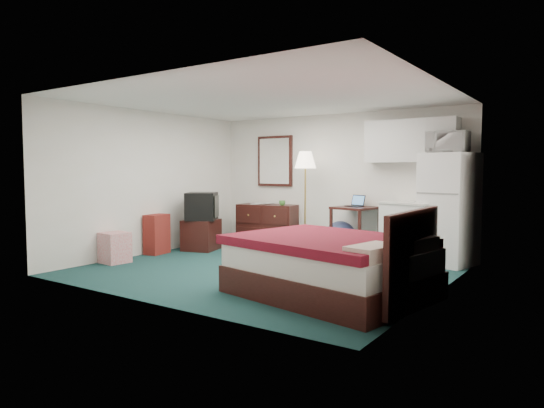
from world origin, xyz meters
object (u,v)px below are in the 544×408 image
Objects in this scene: suitcase at (157,234)px; desk at (355,230)px; kitchen_counter at (412,232)px; tv_stand at (201,235)px; fridge at (449,209)px; dresser at (268,224)px; bed at (330,267)px; floor_lamp at (305,201)px.

desk is at bearing 25.90° from suitcase.
suitcase is (-2.89, -1.93, -0.07)m from desk.
kitchen_counter is 1.52× the size of tv_stand.
fridge is at bearing 12.60° from kitchen_counter.
fridge is at bearing 8.74° from desk.
dresser is at bearing 45.39° from tv_stand.
tv_stand is at bearing -144.57° from desk.
fridge is 0.82× the size of bed.
suitcase is (-4.48, -1.88, -0.52)m from fridge.
tv_stand is at bearing -147.78° from floor_lamp.
floor_lamp is 2.01m from tv_stand.
bed is (0.94, -2.74, -0.08)m from desk.
fridge is (0.58, -0.03, 0.40)m from kitchen_counter.
dresser is 1.91× the size of tv_stand.
fridge is (2.51, 0.11, -0.04)m from floor_lamp.
floor_lamp is 3.23m from bed.
dresser reaches higher than tv_stand.
bed is at bearing -52.48° from dresser.
floor_lamp reaches higher than dresser.
floor_lamp is 0.85× the size of bed.
desk reaches higher than bed.
suitcase is at bearing -135.71° from desk.
kitchen_counter is at bearing 1.20° from tv_stand.
bed is 3.05× the size of suitcase.
fridge is (3.48, -0.10, 0.47)m from dresser.
dresser is at bearing 146.20° from bed.
desk is at bearing 9.77° from floor_lamp.
floor_lamp is at bearing 136.57° from bed.
suitcase is (-3.83, 0.80, 0.01)m from bed.
suitcase is (-3.90, -1.91, -0.12)m from kitchen_counter.
desk is 0.48× the size of fridge.
kitchen_counter is at bearing 4.11° from floor_lamp.
desk is 1.01m from kitchen_counter.
floor_lamp reaches higher than fridge.
floor_lamp is 1.05m from desk.
desk is at bearing 8.02° from tv_stand.
floor_lamp reaches higher than suitcase.
dresser is at bearing -165.83° from kitchen_counter.
kitchen_counter is 1.33× the size of suitcase.
bed is 3.92m from suitcase.
fridge reaches higher than suitcase.
kitchen_counter is (1.01, -0.02, 0.05)m from desk.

